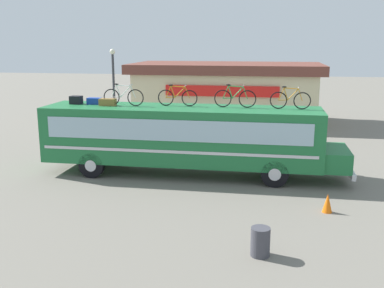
% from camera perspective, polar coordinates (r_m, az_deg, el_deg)
% --- Properties ---
extents(ground_plane, '(120.00, 120.00, 0.00)m').
position_cam_1_polar(ground_plane, '(19.99, -1.36, -3.79)').
color(ground_plane, slate).
extents(bus, '(13.05, 2.66, 2.96)m').
position_cam_1_polar(bus, '(19.53, -0.85, 1.08)').
color(bus, '#1E6B38').
rests_on(bus, ground).
extents(luggage_bag_1, '(0.50, 0.42, 0.36)m').
position_cam_1_polar(luggage_bag_1, '(21.02, -14.38, 5.39)').
color(luggage_bag_1, black).
rests_on(luggage_bag_1, bus).
extents(luggage_bag_2, '(0.61, 0.35, 0.28)m').
position_cam_1_polar(luggage_bag_2, '(20.74, -12.19, 5.30)').
color(luggage_bag_2, '#193899').
rests_on(luggage_bag_2, bus).
extents(luggage_bag_3, '(0.71, 0.35, 0.30)m').
position_cam_1_polar(luggage_bag_3, '(20.16, -10.57, 5.20)').
color(luggage_bag_3, olive).
rests_on(luggage_bag_3, bus).
extents(rooftop_bicycle_1, '(1.81, 0.44, 0.96)m').
position_cam_1_polar(rooftop_bicycle_1, '(19.97, -8.63, 5.92)').
color(rooftop_bicycle_1, black).
rests_on(rooftop_bicycle_1, bus).
extents(rooftop_bicycle_2, '(1.75, 0.44, 0.93)m').
position_cam_1_polar(rooftop_bicycle_2, '(19.72, -1.84, 5.93)').
color(rooftop_bicycle_2, black).
rests_on(rooftop_bicycle_2, bus).
extents(rooftop_bicycle_3, '(1.78, 0.44, 0.98)m').
position_cam_1_polar(rooftop_bicycle_3, '(19.34, 5.43, 5.80)').
color(rooftop_bicycle_3, black).
rests_on(rooftop_bicycle_3, bus).
extents(rooftop_bicycle_4, '(1.67, 0.44, 0.94)m').
position_cam_1_polar(rooftop_bicycle_4, '(19.21, 12.25, 5.47)').
color(rooftop_bicycle_4, black).
rests_on(rooftop_bicycle_4, bus).
extents(roadside_building, '(13.40, 6.84, 4.18)m').
position_cam_1_polar(roadside_building, '(33.06, 4.33, 6.55)').
color(roadside_building, beige).
rests_on(roadside_building, ground).
extents(trash_bin, '(0.53, 0.53, 0.80)m').
position_cam_1_polar(trash_bin, '(12.67, 8.59, -12.06)').
color(trash_bin, '#3F3F47').
rests_on(trash_bin, ground).
extents(traffic_cone, '(0.34, 0.34, 0.66)m').
position_cam_1_polar(traffic_cone, '(16.20, 16.68, -7.13)').
color(traffic_cone, orange).
rests_on(traffic_cone, ground).
extents(street_lamp, '(0.31, 0.31, 5.29)m').
position_cam_1_polar(street_lamp, '(26.87, -9.81, 7.09)').
color(street_lamp, '#38383D').
rests_on(street_lamp, ground).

